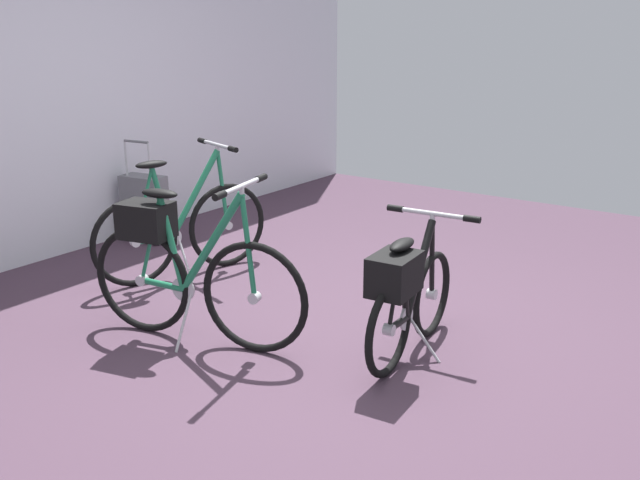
% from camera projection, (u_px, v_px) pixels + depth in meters
% --- Properties ---
extents(ground_plane, '(7.57, 7.57, 0.00)m').
position_uv_depth(ground_plane, '(344.00, 341.00, 4.00)').
color(ground_plane, '#473342').
extents(back_wall, '(7.57, 0.10, 2.62)m').
position_uv_depth(back_wall, '(34.00, 80.00, 5.09)').
color(back_wall, silver).
rests_on(back_wall, ground_plane).
extents(folding_bike_foreground, '(1.05, 0.53, 0.75)m').
position_uv_depth(folding_bike_foreground, '(407.00, 294.00, 3.68)').
color(folding_bike_foreground, black).
rests_on(folding_bike_foreground, ground_plane).
extents(display_bike_left, '(0.53, 1.31, 0.93)m').
position_uv_depth(display_bike_left, '(184.00, 267.00, 3.90)').
color(display_bike_left, black).
rests_on(display_bike_left, ground_plane).
extents(display_bike_right, '(1.26, 0.57, 0.92)m').
position_uv_depth(display_bike_right, '(183.00, 228.00, 4.93)').
color(display_bike_right, black).
rests_on(display_bike_right, ground_plane).
extents(rolling_suitcase, '(0.24, 0.38, 0.83)m').
position_uv_depth(rolling_suitcase, '(145.00, 207.00, 5.73)').
color(rolling_suitcase, slate).
rests_on(rolling_suitcase, ground_plane).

